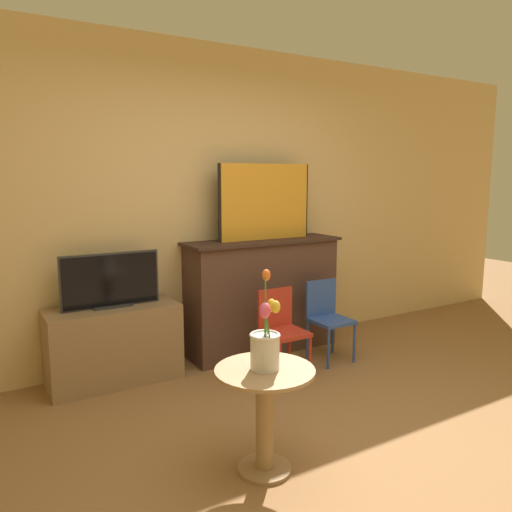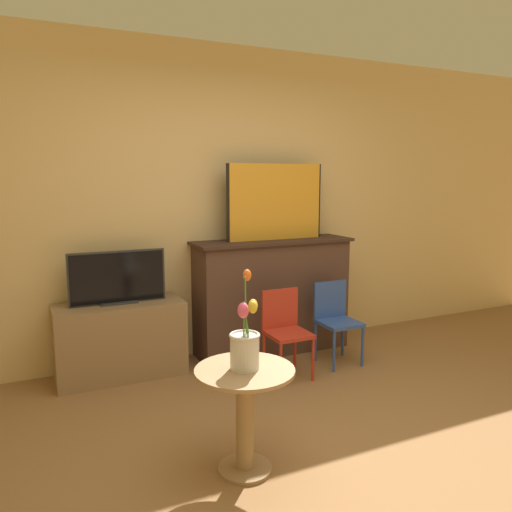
{
  "view_description": "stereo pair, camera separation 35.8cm",
  "coord_description": "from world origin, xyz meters",
  "px_view_note": "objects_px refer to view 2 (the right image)",
  "views": [
    {
      "loc": [
        -1.86,
        -1.86,
        1.58
      ],
      "look_at": [
        -0.04,
        1.18,
        1.01
      ],
      "focal_mm": 35.0,
      "sensor_mm": 36.0,
      "label": 1
    },
    {
      "loc": [
        -1.54,
        -2.03,
        1.58
      ],
      "look_at": [
        -0.04,
        1.18,
        1.01
      ],
      "focal_mm": 35.0,
      "sensor_mm": 36.0,
      "label": 2
    }
  ],
  "objects_px": {
    "painting": "(276,202)",
    "vase_tulips": "(245,344)",
    "tv_monitor": "(118,278)",
    "chair_red": "(285,327)",
    "chair_blue": "(335,316)"
  },
  "relations": [
    {
      "from": "tv_monitor",
      "to": "chair_blue",
      "type": "relative_size",
      "value": 1.08
    },
    {
      "from": "painting",
      "to": "chair_blue",
      "type": "xyz_separation_m",
      "value": [
        0.33,
        -0.49,
        -0.96
      ]
    },
    {
      "from": "tv_monitor",
      "to": "chair_blue",
      "type": "height_order",
      "value": "tv_monitor"
    },
    {
      "from": "painting",
      "to": "vase_tulips",
      "type": "relative_size",
      "value": 1.77
    },
    {
      "from": "tv_monitor",
      "to": "chair_red",
      "type": "bearing_deg",
      "value": -24.47
    },
    {
      "from": "painting",
      "to": "chair_red",
      "type": "xyz_separation_m",
      "value": [
        -0.2,
        -0.57,
        -0.96
      ]
    },
    {
      "from": "tv_monitor",
      "to": "vase_tulips",
      "type": "distance_m",
      "value": 1.67
    },
    {
      "from": "chair_red",
      "to": "chair_blue",
      "type": "bearing_deg",
      "value": 8.58
    },
    {
      "from": "chair_blue",
      "to": "chair_red",
      "type": "bearing_deg",
      "value": -171.42
    },
    {
      "from": "tv_monitor",
      "to": "vase_tulips",
      "type": "bearing_deg",
      "value": -77.25
    },
    {
      "from": "tv_monitor",
      "to": "vase_tulips",
      "type": "height_order",
      "value": "vase_tulips"
    },
    {
      "from": "chair_red",
      "to": "chair_blue",
      "type": "xyz_separation_m",
      "value": [
        0.53,
        0.08,
        0.0
      ]
    },
    {
      "from": "painting",
      "to": "tv_monitor",
      "type": "bearing_deg",
      "value": -178.92
    },
    {
      "from": "tv_monitor",
      "to": "chair_red",
      "type": "distance_m",
      "value": 1.37
    },
    {
      "from": "painting",
      "to": "vase_tulips",
      "type": "distance_m",
      "value": 2.05
    }
  ]
}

